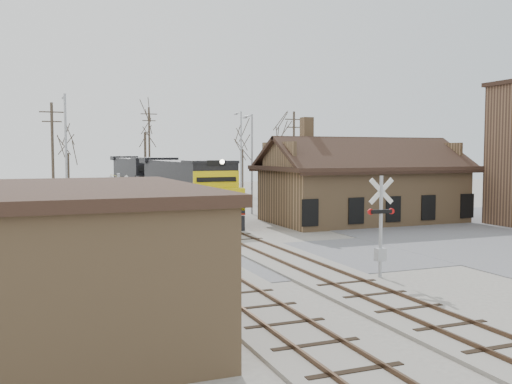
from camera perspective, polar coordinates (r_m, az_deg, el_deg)
ground at (r=28.31m, az=2.81°, el=-6.73°), size 140.00×140.00×0.00m
road at (r=28.30m, az=2.81°, el=-6.70°), size 60.00×9.00×0.03m
parking_lot at (r=41.93m, az=23.42°, el=-3.52°), size 22.00×26.00×0.03m
track_main at (r=42.25m, az=-5.65°, el=-3.09°), size 3.40×90.00×0.24m
track_siding at (r=41.25m, az=-11.68°, el=-3.33°), size 3.40×90.00×0.24m
depot at (r=44.20m, az=10.56°, el=0.22°), size 15.20×9.31×7.90m
locomotive_lead at (r=46.44m, az=-7.23°, el=0.55°), size 3.20×21.40×4.75m
locomotive_trailing at (r=67.62m, az=-11.81°, el=1.57°), size 3.20×21.40×4.50m
crossbuck_near at (r=24.54m, az=12.36°, el=-3.75°), size 1.22×0.32×4.29m
crossbuck_far at (r=31.38m, az=-13.51°, el=-2.20°), size 1.12×0.52×4.14m
streetlight_a at (r=44.94m, az=-18.48°, el=3.89°), size 0.25×2.04×9.60m
streetlight_b at (r=48.61m, az=-0.47°, el=3.41°), size 0.25×2.04×8.47m
streetlight_c at (r=62.21m, az=-1.54°, el=4.10°), size 0.25×2.04×9.67m
utility_pole_a at (r=51.37m, az=-19.66°, el=3.41°), size 2.00×0.24×9.46m
utility_pole_b at (r=70.39m, az=-10.61°, el=4.18°), size 2.00×0.24×10.68m
utility_pole_c at (r=58.39m, az=3.80°, el=3.65°), size 2.00×0.24×9.40m
tree_b at (r=65.09m, az=-18.33°, el=4.46°), size 3.46×3.46×8.47m
tree_c at (r=76.12m, az=-11.06°, el=6.89°), size 5.27×5.27×12.91m
tree_d at (r=72.17m, az=-1.38°, el=5.05°), size 3.78×3.78×9.27m
tree_e at (r=70.82m, az=2.62°, el=6.19°), size 4.58×4.58×11.21m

